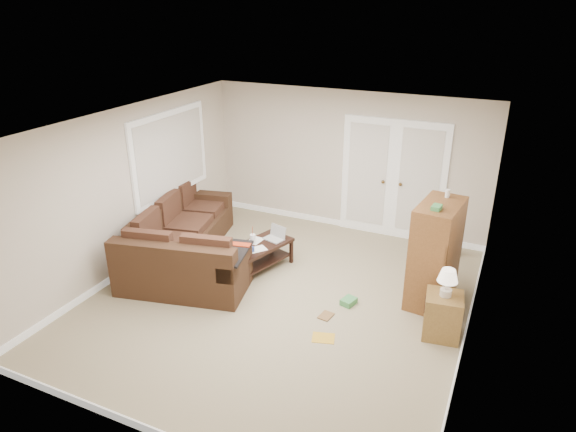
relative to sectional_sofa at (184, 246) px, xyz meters
The scene contains 17 objects.
floor 1.84m from the sectional_sofa, ahead, with size 5.50×5.50×0.00m, color tan.
ceiling 2.82m from the sectional_sofa, ahead, with size 5.00×5.50×0.02m, color white.
wall_left 1.18m from the sectional_sofa, 160.71° to the right, with size 0.02×5.50×2.50m, color beige.
wall_right 4.39m from the sectional_sofa, ahead, with size 0.02×5.50×2.50m, color beige.
wall_back 3.21m from the sectional_sofa, 54.40° to the left, with size 5.00×0.02×2.50m, color beige.
wall_front 3.61m from the sectional_sofa, 59.14° to the right, with size 5.00×0.02×2.50m, color beige.
baseboards 1.83m from the sectional_sofa, ahead, with size 5.00×5.50×0.10m, color white, non-canonical shape.
french_doors 3.68m from the sectional_sofa, 43.04° to the left, with size 1.80×0.05×2.13m.
window_left 1.58m from the sectional_sofa, 131.81° to the left, with size 0.05×1.92×1.42m.
sectional_sofa is the anchor object (origin of this frame).
coffee_table 1.22m from the sectional_sofa, 19.70° to the left, with size 0.81×1.16×0.72m.
tv_armoire 3.78m from the sectional_sofa, ahead, with size 0.60×0.96×1.57m.
side_cabinet 4.00m from the sectional_sofa, ahead, with size 0.50×0.50×0.94m.
space_heater 4.38m from the sectional_sofa, 28.92° to the left, with size 0.11×0.09×0.27m, color white.
floor_magazine 2.83m from the sectional_sofa, 17.63° to the right, with size 0.28×0.22×0.01m, color gold.
floor_greenbox 2.73m from the sectional_sofa, ahead, with size 0.16×0.22×0.09m, color #418F4C.
floor_book 2.51m from the sectional_sofa, ahead, with size 0.16×0.22×0.02m, color brown.
Camera 1 is at (2.69, -5.60, 3.93)m, focal length 32.00 mm.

